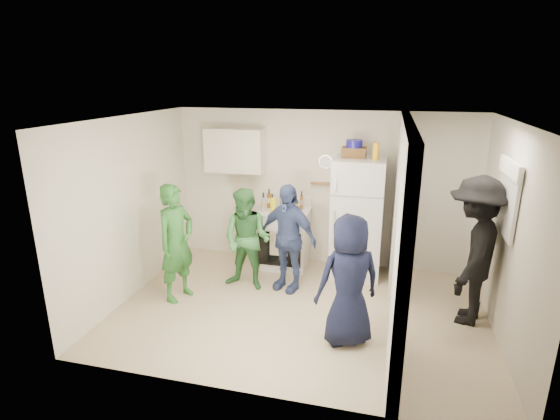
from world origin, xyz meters
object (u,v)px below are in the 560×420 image
at_px(yellow_cup_stack_top, 376,151).
at_px(person_nook, 474,251).
at_px(fridge, 357,218).
at_px(wicker_basket, 354,152).
at_px(person_green_left, 176,243).
at_px(person_navy, 349,281).
at_px(blue_bowl, 354,144).
at_px(person_green_center, 247,240).
at_px(stove, 284,238).
at_px(person_denim, 287,238).

bearing_deg(yellow_cup_stack_top, person_nook, -36.70).
height_order(fridge, wicker_basket, wicker_basket).
relative_size(fridge, person_green_left, 1.12).
height_order(fridge, person_navy, fridge).
relative_size(wicker_basket, yellow_cup_stack_top, 1.40).
distance_m(blue_bowl, yellow_cup_stack_top, 0.36).
distance_m(yellow_cup_stack_top, person_green_left, 3.07).
height_order(blue_bowl, person_nook, blue_bowl).
xyz_separation_m(wicker_basket, person_green_left, (-2.22, -1.45, -1.09)).
bearing_deg(person_green_left, person_green_center, -38.94).
distance_m(stove, person_denim, 0.88).
distance_m(yellow_cup_stack_top, person_green_center, 2.23).
relative_size(blue_bowl, person_denim, 0.15).
bearing_deg(person_denim, person_green_center, -148.88).
xyz_separation_m(fridge, person_denim, (-0.92, -0.75, -0.13)).
xyz_separation_m(person_green_left, person_nook, (3.81, 0.35, 0.12)).
distance_m(person_denim, person_nook, 2.44).
bearing_deg(person_navy, wicker_basket, -113.70).
bearing_deg(yellow_cup_stack_top, person_green_left, -152.92).
distance_m(yellow_cup_stack_top, person_navy, 2.17).
bearing_deg(person_green_center, stove, 76.61).
height_order(wicker_basket, blue_bowl, blue_bowl).
height_order(yellow_cup_stack_top, person_navy, yellow_cup_stack_top).
distance_m(wicker_basket, person_nook, 2.17).
bearing_deg(blue_bowl, stove, -178.91).
height_order(person_green_left, person_navy, person_green_left).
bearing_deg(blue_bowl, fridge, -26.57).
xyz_separation_m(person_denim, person_navy, (0.98, -1.15, -0.01)).
relative_size(person_denim, person_navy, 1.01).
height_order(fridge, yellow_cup_stack_top, yellow_cup_stack_top).
relative_size(person_green_left, person_nook, 0.87).
bearing_deg(yellow_cup_stack_top, wicker_basket, 154.89).
bearing_deg(person_green_left, fridge, -40.43).
relative_size(person_green_center, person_denim, 0.95).
xyz_separation_m(person_green_center, person_navy, (1.55, -1.04, 0.03)).
bearing_deg(fridge, wicker_basket, 153.43).
height_order(stove, person_nook, person_nook).
height_order(wicker_basket, person_denim, wicker_basket).
bearing_deg(yellow_cup_stack_top, person_navy, -95.01).
bearing_deg(person_navy, person_green_center, -62.32).
relative_size(wicker_basket, person_green_center, 0.23).
relative_size(fridge, yellow_cup_stack_top, 7.36).
relative_size(stove, yellow_cup_stack_top, 3.78).
distance_m(person_green_left, person_navy, 2.43).
distance_m(stove, fridge, 1.24).
bearing_deg(person_green_center, wicker_basket, 40.48).
distance_m(person_green_left, person_green_center, 0.99).
distance_m(wicker_basket, yellow_cup_stack_top, 0.36).
bearing_deg(fridge, person_navy, -88.15).
bearing_deg(wicker_basket, person_navy, -85.27).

